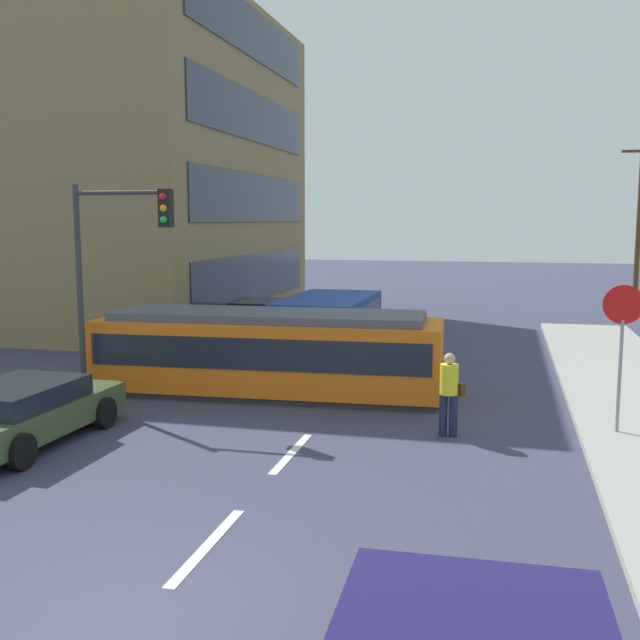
% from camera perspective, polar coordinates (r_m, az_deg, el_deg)
% --- Properties ---
extents(ground_plane, '(120.00, 120.00, 0.00)m').
position_cam_1_polar(ground_plane, '(17.58, 1.42, -6.29)').
color(ground_plane, '#3A3B53').
extents(lane_stripe_1, '(0.16, 2.40, 0.01)m').
position_cam_1_polar(lane_stripe_1, '(10.32, -8.59, -16.70)').
color(lane_stripe_1, silver).
rests_on(lane_stripe_1, ground).
extents(lane_stripe_2, '(0.16, 2.40, 0.01)m').
position_cam_1_polar(lane_stripe_2, '(13.85, -2.19, -10.16)').
color(lane_stripe_2, silver).
rests_on(lane_stripe_2, ground).
extents(lane_stripe_3, '(0.16, 2.40, 0.01)m').
position_cam_1_polar(lane_stripe_3, '(23.80, 4.77, -2.59)').
color(lane_stripe_3, silver).
rests_on(lane_stripe_3, ground).
extents(lane_stripe_4, '(0.16, 2.40, 0.01)m').
position_cam_1_polar(lane_stripe_4, '(29.67, 6.60, -0.56)').
color(lane_stripe_4, silver).
rests_on(lane_stripe_4, ground).
extents(corner_building, '(16.41, 15.71, 12.80)m').
position_cam_1_polar(corner_building, '(34.29, -18.30, 10.93)').
color(corner_building, olive).
rests_on(corner_building, ground).
extents(streetcar_tram, '(8.49, 2.94, 2.03)m').
position_cam_1_polar(streetcar_tram, '(18.28, -3.94, -2.39)').
color(streetcar_tram, orange).
rests_on(streetcar_tram, ground).
extents(city_bus, '(2.61, 5.17, 1.82)m').
position_cam_1_polar(city_bus, '(23.58, 0.63, -0.12)').
color(city_bus, navy).
rests_on(city_bus, ground).
extents(pedestrian_crossing, '(0.50, 0.36, 1.67)m').
position_cam_1_polar(pedestrian_crossing, '(14.86, 9.87, -5.27)').
color(pedestrian_crossing, '#1B213D').
rests_on(pedestrian_crossing, ground).
extents(parked_sedan_mid, '(2.13, 4.48, 1.19)m').
position_cam_1_polar(parked_sedan_mid, '(15.33, -21.85, -6.54)').
color(parked_sedan_mid, '#3F4F2C').
rests_on(parked_sedan_mid, ground).
extents(parked_sedan_far, '(2.10, 4.08, 1.19)m').
position_cam_1_polar(parked_sedan_far, '(23.23, -9.19, -1.37)').
color(parked_sedan_far, black).
rests_on(parked_sedan_far, ground).
extents(parked_sedan_furthest, '(2.18, 4.46, 1.19)m').
position_cam_1_polar(parked_sedan_furthest, '(28.57, -4.47, 0.40)').
color(parked_sedan_furthest, silver).
rests_on(parked_sedan_furthest, ground).
extents(stop_sign, '(0.76, 0.07, 2.88)m').
position_cam_1_polar(stop_sign, '(15.41, 22.14, -0.54)').
color(stop_sign, gray).
rests_on(stop_sign, sidewalk_curb_right).
extents(traffic_light_mast, '(2.43, 0.33, 5.05)m').
position_cam_1_polar(traffic_light_mast, '(17.54, -15.45, 5.01)').
color(traffic_light_mast, '#333333').
rests_on(traffic_light_mast, ground).
extents(utility_pole_far, '(1.80, 0.24, 7.88)m').
position_cam_1_polar(utility_pole_far, '(36.87, 23.25, 6.90)').
color(utility_pole_far, '#523C20').
rests_on(utility_pole_far, ground).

